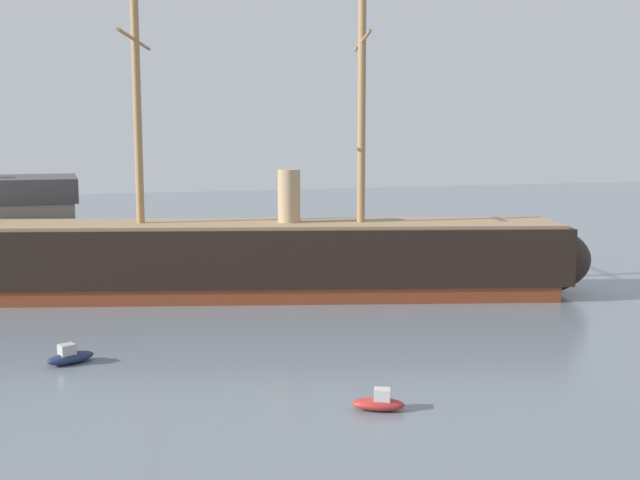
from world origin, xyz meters
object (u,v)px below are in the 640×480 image
object	(u,v)px
motorboat_near_centre	(379,403)
motorboat_far_right	(508,274)
tall_ship	(252,258)
motorboat_alongside_bow	(70,357)
motorboat_distant_centre	(242,269)

from	to	relation	value
motorboat_near_centre	motorboat_far_right	distance (m)	44.46
motorboat_near_centre	motorboat_far_right	xyz separation A→B (m)	(29.53, 33.23, 0.01)
tall_ship	motorboat_alongside_bow	bearing A→B (deg)	-133.79
motorboat_distant_centre	motorboat_alongside_bow	bearing A→B (deg)	-121.84
motorboat_near_centre	motorboat_far_right	world-z (taller)	motorboat_far_right
motorboat_alongside_bow	motorboat_far_right	bearing A→B (deg)	21.76
motorboat_far_right	motorboat_near_centre	bearing A→B (deg)	-131.63
motorboat_alongside_bow	tall_ship	bearing A→B (deg)	46.21
tall_ship	motorboat_near_centre	bearing A→B (deg)	-91.56
motorboat_alongside_bow	motorboat_far_right	world-z (taller)	motorboat_alongside_bow
motorboat_alongside_bow	motorboat_near_centre	bearing A→B (deg)	-42.96
motorboat_distant_centre	tall_ship	bearing A→B (deg)	-98.57
motorboat_near_centre	motorboat_alongside_bow	bearing A→B (deg)	137.04
motorboat_alongside_bow	motorboat_distant_centre	size ratio (longest dim) A/B	1.11
tall_ship	motorboat_far_right	bearing A→B (deg)	0.96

